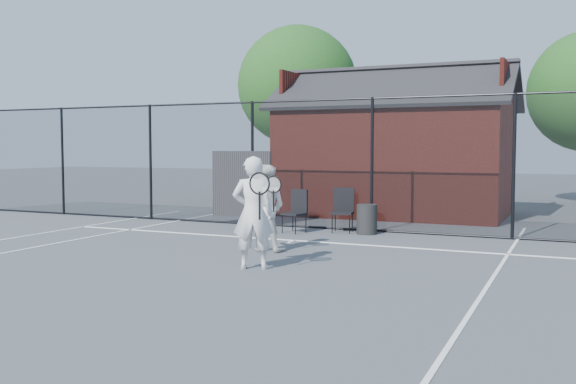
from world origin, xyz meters
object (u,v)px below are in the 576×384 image
at_px(clubhouse, 396,157).
at_px(chair_left, 342,211).
at_px(player_back, 265,208).
at_px(waste_bin, 367,219).
at_px(player_front, 253,213).
at_px(chair_right, 294,212).

bearing_deg(clubhouse, chair_left, -90.65).
xyz_separation_m(player_back, waste_bin, (1.01, 2.93, -0.46)).
height_order(player_front, chair_left, player_front).
height_order(clubhouse, waste_bin, clubhouse).
height_order(player_back, chair_right, player_back).
relative_size(player_back, waste_bin, 2.42).
distance_m(chair_left, chair_right, 1.07).
relative_size(clubhouse, chair_right, 6.98).
bearing_deg(player_front, chair_right, 105.14).
xyz_separation_m(clubhouse, player_front, (0.12, -9.02, -0.73)).
bearing_deg(chair_left, player_back, -108.09).
height_order(player_front, chair_right, player_front).
height_order(player_back, chair_left, player_back).
relative_size(chair_right, waste_bin, 1.43).
height_order(player_back, waste_bin, player_back).
height_order(chair_left, waste_bin, chair_left).
bearing_deg(player_back, chair_right, 101.80).
bearing_deg(chair_right, player_back, -63.42).
relative_size(clubhouse, player_back, 4.12).
distance_m(clubhouse, player_back, 7.44).
bearing_deg(chair_right, chair_left, 42.54).
distance_m(clubhouse, player_front, 9.05).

